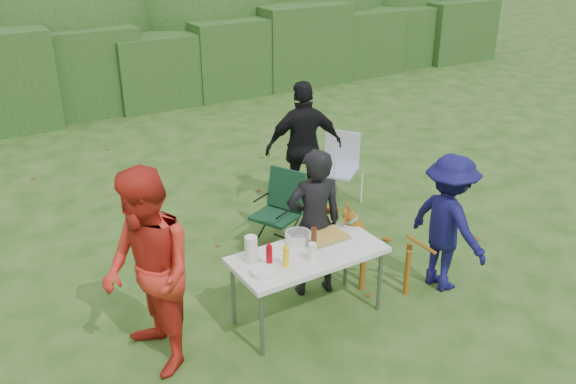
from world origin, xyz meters
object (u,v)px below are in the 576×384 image
dog (386,251)px  camping_chair (277,211)px  person_red_jacket (148,274)px  child (448,223)px  beer_bottle (314,239)px  mustard_bottle (286,257)px  person_cook (314,223)px  paper_towel_roll (251,249)px  ketchup_bottle (269,257)px  person_black_puffy (304,147)px  lawn_chair (337,168)px  folding_table (308,258)px

dog → camping_chair: size_ratio=1.01×
person_red_jacket → child: (3.10, -0.42, -0.18)m
person_red_jacket → beer_bottle: size_ratio=7.81×
mustard_bottle → beer_bottle: 0.41m
person_cook → paper_towel_roll: (-0.85, -0.22, 0.06)m
person_red_jacket → dog: bearing=85.0°
ketchup_bottle → paper_towel_roll: paper_towel_roll is taller
person_cook → beer_bottle: person_cook is taller
person_black_puffy → mustard_bottle: bearing=70.2°
dog → lawn_chair: (0.90, 2.11, 0.03)m
lawn_chair → paper_towel_roll: size_ratio=3.69×
person_red_jacket → paper_towel_roll: 1.00m
camping_chair → mustard_bottle: mustard_bottle is taller
paper_towel_roll → beer_bottle: bearing=-11.7°
child → mustard_bottle: (-1.88, 0.18, 0.08)m
person_red_jacket → beer_bottle: (1.61, -0.12, -0.08)m
person_red_jacket → paper_towel_roll: bearing=88.5°
paper_towel_roll → lawn_chair: bearing=38.9°
camping_chair → paper_towel_roll: bearing=25.7°
folding_table → lawn_chair: bearing=48.1°
person_cook → beer_bottle: size_ratio=6.77×
dog → beer_bottle: bearing=42.5°
person_black_puffy → ketchup_bottle: 2.81m
dog → paper_towel_roll: paper_towel_roll is taller
mustard_bottle → beer_bottle: size_ratio=0.83×
person_red_jacket → paper_towel_roll: person_red_jacket is taller
person_red_jacket → camping_chair: size_ratio=2.01×
person_red_jacket → person_black_puffy: (2.88, 2.00, -0.05)m
person_cook → lawn_chair: 2.39m
person_cook → paper_towel_roll: 0.88m
camping_chair → ketchup_bottle: 1.76m
lawn_chair → child: bearing=43.9°
dog → lawn_chair: lawn_chair is taller
ketchup_bottle → paper_towel_roll: bearing=117.9°
child → dog: 0.71m
folding_table → paper_towel_roll: paper_towel_roll is taller
mustard_bottle → folding_table: bearing=17.9°
folding_table → camping_chair: (0.49, 1.41, -0.22)m
camping_chair → paper_towel_roll: 1.68m
mustard_bottle → paper_towel_roll: bearing=132.9°
person_black_puffy → ketchup_bottle: size_ratio=8.11×
person_red_jacket → child: size_ratio=1.24×
lawn_chair → person_cook: bearing=9.6°
person_cook → person_black_puffy: size_ratio=0.91×
folding_table → person_cook: (0.31, 0.36, 0.13)m
folding_table → beer_bottle: size_ratio=6.25×
lawn_chair → mustard_bottle: (-2.21, -2.22, 0.36)m
child → person_red_jacket: bearing=80.4°
child → lawn_chair: 2.44m
child → mustard_bottle: 1.89m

